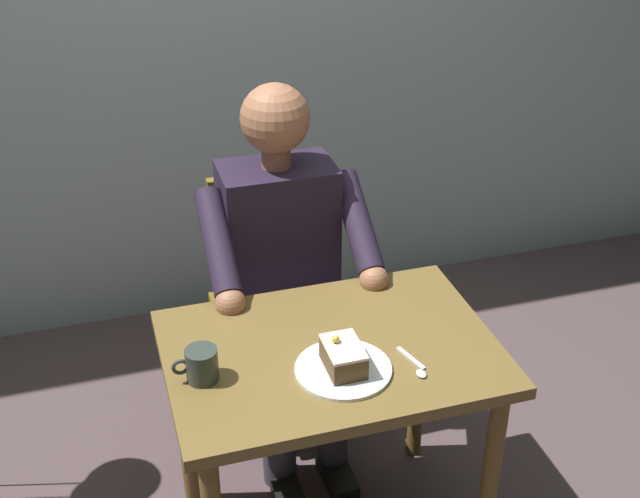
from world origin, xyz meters
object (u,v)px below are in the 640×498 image
(dining_table, at_px, (331,379))
(dessert_spoon, at_px, (416,366))
(chair, at_px, (274,291))
(coffee_cup, at_px, (201,364))
(seated_person, at_px, (285,273))
(cake_slice, at_px, (343,357))

(dining_table, xyz_separation_m, dessert_spoon, (-0.19, 0.15, 0.11))
(chair, bearing_deg, coffee_cup, 63.03)
(chair, relative_size, dessert_spoon, 6.21)
(seated_person, height_order, dessert_spoon, seated_person)
(cake_slice, height_order, dessert_spoon, cake_slice)
(chair, xyz_separation_m, coffee_cup, (0.35, 0.69, 0.28))
(dining_table, relative_size, dessert_spoon, 6.25)
(chair, relative_size, cake_slice, 6.56)
(seated_person, relative_size, coffee_cup, 10.68)
(chair, height_order, seated_person, seated_person)
(cake_slice, bearing_deg, chair, -90.13)
(dining_table, xyz_separation_m, coffee_cup, (0.35, 0.03, 0.15))
(seated_person, bearing_deg, coffee_cup, 56.11)
(seated_person, height_order, coffee_cup, seated_person)
(dining_table, bearing_deg, coffee_cup, 5.26)
(dining_table, height_order, chair, chair)
(coffee_cup, height_order, dessert_spoon, coffee_cup)
(dining_table, distance_m, coffee_cup, 0.39)
(chair, distance_m, dessert_spoon, 0.86)
(cake_slice, xyz_separation_m, coffee_cup, (0.35, -0.07, 0.00))
(dining_table, relative_size, chair, 1.01)
(seated_person, xyz_separation_m, coffee_cup, (0.35, 0.53, 0.10))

